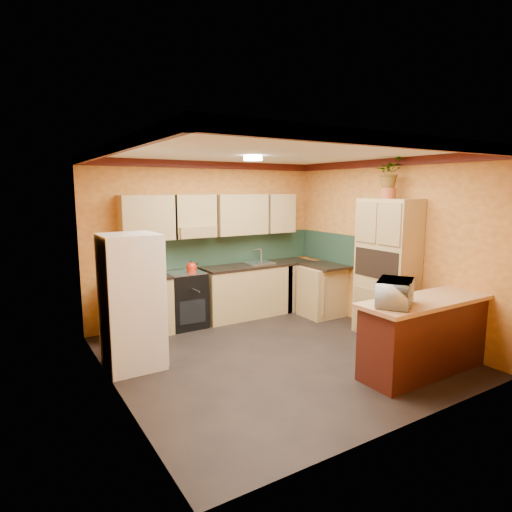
% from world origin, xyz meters
% --- Properties ---
extents(room_shell, '(4.24, 4.24, 2.72)m').
position_xyz_m(room_shell, '(0.02, 0.28, 2.09)').
color(room_shell, black).
rests_on(room_shell, ground).
extents(base_cabinets_back, '(3.65, 0.60, 0.88)m').
position_xyz_m(base_cabinets_back, '(0.06, 1.80, 0.44)').
color(base_cabinets_back, tan).
rests_on(base_cabinets_back, ground).
extents(countertop_back, '(3.65, 0.62, 0.04)m').
position_xyz_m(countertop_back, '(0.06, 1.80, 0.90)').
color(countertop_back, black).
rests_on(countertop_back, base_cabinets_back).
extents(stove, '(0.58, 0.58, 0.91)m').
position_xyz_m(stove, '(-0.57, 1.80, 0.46)').
color(stove, black).
rests_on(stove, ground).
extents(kettle, '(0.21, 0.21, 0.18)m').
position_xyz_m(kettle, '(-0.47, 1.75, 1.00)').
color(kettle, '#AF1F0B').
rests_on(kettle, stove).
extents(sink, '(0.48, 0.40, 0.03)m').
position_xyz_m(sink, '(0.83, 1.80, 0.94)').
color(sink, silver).
rests_on(sink, countertop_back).
extents(base_cabinets_right, '(0.60, 0.80, 0.88)m').
position_xyz_m(base_cabinets_right, '(1.80, 1.11, 0.44)').
color(base_cabinets_right, tan).
rests_on(base_cabinets_right, ground).
extents(countertop_right, '(0.62, 0.80, 0.04)m').
position_xyz_m(countertop_right, '(1.80, 1.11, 0.90)').
color(countertop_right, black).
rests_on(countertop_right, base_cabinets_right).
extents(fridge, '(0.68, 0.66, 1.70)m').
position_xyz_m(fridge, '(-1.75, 0.64, 0.85)').
color(fridge, white).
rests_on(fridge, ground).
extents(pantry, '(0.48, 0.90, 2.10)m').
position_xyz_m(pantry, '(1.85, -0.23, 1.05)').
color(pantry, tan).
rests_on(pantry, ground).
extents(fern_pot, '(0.22, 0.22, 0.16)m').
position_xyz_m(fern_pot, '(1.85, -0.18, 2.18)').
color(fern_pot, '#A04826').
rests_on(fern_pot, pantry).
extents(fern, '(0.46, 0.42, 0.44)m').
position_xyz_m(fern, '(1.85, -0.18, 2.48)').
color(fern, tan).
rests_on(fern, fern_pot).
extents(breakfast_bar, '(1.80, 0.55, 0.88)m').
position_xyz_m(breakfast_bar, '(1.27, -1.39, 0.44)').
color(breakfast_bar, '#462010').
rests_on(breakfast_bar, ground).
extents(bar_top, '(1.90, 0.65, 0.05)m').
position_xyz_m(bar_top, '(1.27, -1.39, 0.91)').
color(bar_top, tan).
rests_on(bar_top, breakfast_bar).
extents(microwave, '(0.65, 0.60, 0.30)m').
position_xyz_m(microwave, '(0.67, -1.39, 1.08)').
color(microwave, white).
rests_on(microwave, bar_top).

